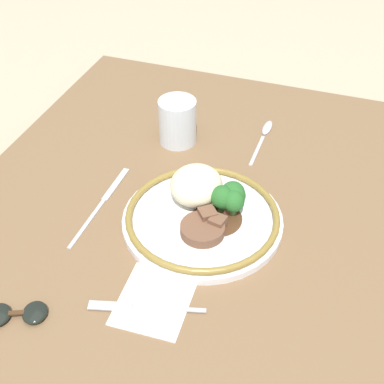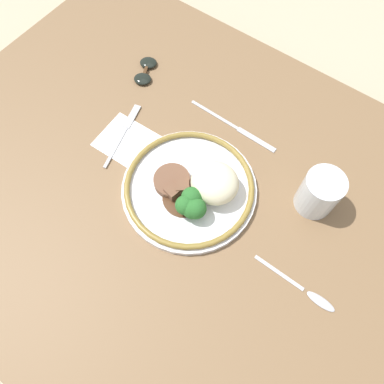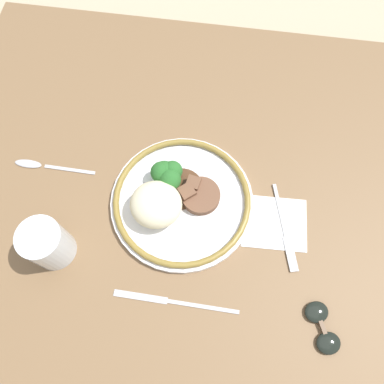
{
  "view_description": "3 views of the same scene",
  "coord_description": "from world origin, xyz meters",
  "px_view_note": "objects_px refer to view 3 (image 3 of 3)",
  "views": [
    {
      "loc": [
        -0.6,
        -0.19,
        0.68
      ],
      "look_at": [
        0.08,
        0.04,
        0.07
      ],
      "focal_mm": 50.0,
      "sensor_mm": 36.0,
      "label": 1
    },
    {
      "loc": [
        0.25,
        -0.26,
        0.74
      ],
      "look_at": [
        0.06,
        0.0,
        0.06
      ],
      "focal_mm": 35.0,
      "sensor_mm": 36.0,
      "label": 2
    },
    {
      "loc": [
        -0.01,
        0.27,
        0.73
      ],
      "look_at": [
        0.03,
        0.0,
        0.07
      ],
      "focal_mm": 35.0,
      "sensor_mm": 36.0,
      "label": 3
    }
  ],
  "objects_px": {
    "juice_glass": "(48,244)",
    "spoon": "(39,165)",
    "fork": "(286,234)",
    "knife": "(171,302)",
    "plate": "(176,198)",
    "sunglasses": "(322,327)"
  },
  "relations": [
    {
      "from": "fork",
      "to": "knife",
      "type": "relative_size",
      "value": 0.78
    },
    {
      "from": "juice_glass",
      "to": "plate",
      "type": "bearing_deg",
      "value": -148.67
    },
    {
      "from": "juice_glass",
      "to": "spoon",
      "type": "bearing_deg",
      "value": -63.05
    },
    {
      "from": "knife",
      "to": "sunglasses",
      "type": "bearing_deg",
      "value": 179.23
    },
    {
      "from": "fork",
      "to": "sunglasses",
      "type": "bearing_deg",
      "value": 8.3
    },
    {
      "from": "knife",
      "to": "sunglasses",
      "type": "relative_size",
      "value": 2.3
    },
    {
      "from": "plate",
      "to": "spoon",
      "type": "distance_m",
      "value": 0.3
    },
    {
      "from": "fork",
      "to": "spoon",
      "type": "height_order",
      "value": "same"
    },
    {
      "from": "juice_glass",
      "to": "spoon",
      "type": "relative_size",
      "value": 0.56
    },
    {
      "from": "juice_glass",
      "to": "spoon",
      "type": "distance_m",
      "value": 0.19
    },
    {
      "from": "juice_glass",
      "to": "sunglasses",
      "type": "xyz_separation_m",
      "value": [
        -0.5,
        0.07,
        -0.04
      ]
    },
    {
      "from": "spoon",
      "to": "plate",
      "type": "bearing_deg",
      "value": 172.93
    },
    {
      "from": "knife",
      "to": "sunglasses",
      "type": "distance_m",
      "value": 0.27
    },
    {
      "from": "fork",
      "to": "spoon",
      "type": "relative_size",
      "value": 1.04
    },
    {
      "from": "knife",
      "to": "fork",
      "type": "bearing_deg",
      "value": -141.59
    },
    {
      "from": "plate",
      "to": "knife",
      "type": "bearing_deg",
      "value": 96.04
    },
    {
      "from": "juice_glass",
      "to": "spoon",
      "type": "xyz_separation_m",
      "value": [
        0.09,
        -0.17,
        -0.04
      ]
    },
    {
      "from": "juice_glass",
      "to": "knife",
      "type": "distance_m",
      "value": 0.24
    },
    {
      "from": "plate",
      "to": "fork",
      "type": "relative_size",
      "value": 1.58
    },
    {
      "from": "sunglasses",
      "to": "fork",
      "type": "bearing_deg",
      "value": -89.98
    },
    {
      "from": "juice_glass",
      "to": "knife",
      "type": "height_order",
      "value": "juice_glass"
    },
    {
      "from": "juice_glass",
      "to": "sunglasses",
      "type": "relative_size",
      "value": 0.97
    }
  ]
}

